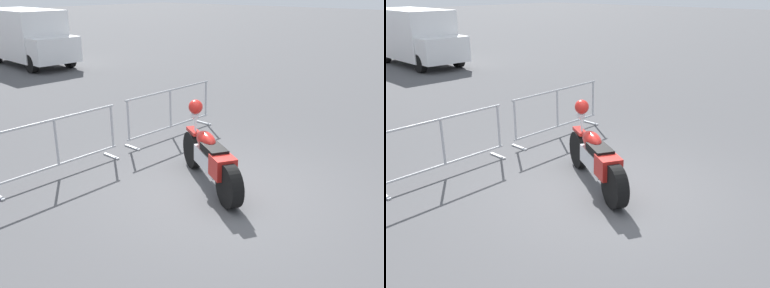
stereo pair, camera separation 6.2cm
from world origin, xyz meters
The scene contains 6 objects.
ground_plane centered at (0.00, 0.00, 0.00)m, with size 120.00×120.00×0.00m, color #4C4C4F.
motorcycle centered at (0.10, 0.24, 0.51)m, with size 1.35×2.14×1.33m.
crowd_barrier_near centered at (-1.37, 2.56, 0.56)m, with size 2.57×0.49×1.07m.
crowd_barrier_far centered at (1.57, 2.56, 0.56)m, with size 2.57×0.49×1.07m.
delivery_van centered at (4.34, 13.62, 1.24)m, with size 2.22×5.10×2.31m.
planter_island centered at (6.88, 17.63, 0.26)m, with size 3.48×3.48×0.93m.
Camera 1 is at (-5.19, -3.93, 3.25)m, focal length 40.00 mm.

